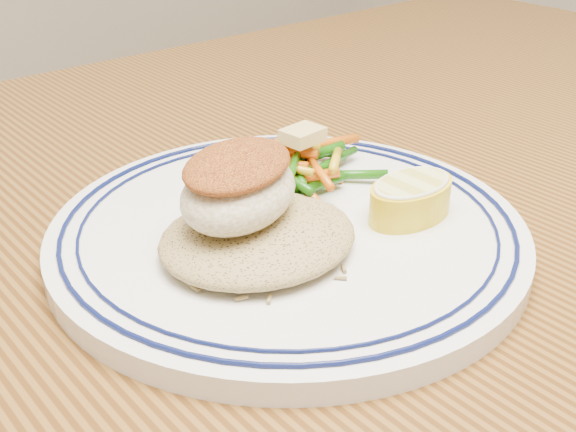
% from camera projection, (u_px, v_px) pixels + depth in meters
% --- Properties ---
extents(dining_table, '(1.50, 0.90, 0.75)m').
position_uv_depth(dining_table, '(293.00, 347.00, 0.52)').
color(dining_table, '#4A2B0E').
rests_on(dining_table, ground).
extents(plate, '(0.30, 0.30, 0.02)m').
position_uv_depth(plate, '(288.00, 231.00, 0.46)').
color(plate, white).
rests_on(plate, dining_table).
extents(rice_pilaf, '(0.12, 0.11, 0.02)m').
position_uv_depth(rice_pilaf, '(258.00, 233.00, 0.42)').
color(rice_pilaf, olive).
rests_on(rice_pilaf, plate).
extents(fish_fillet, '(0.11, 0.10, 0.04)m').
position_uv_depth(fish_fillet, '(238.00, 185.00, 0.42)').
color(fish_fillet, beige).
rests_on(fish_fillet, rice_pilaf).
extents(vegetable_pile, '(0.11, 0.11, 0.03)m').
position_uv_depth(vegetable_pile, '(302.00, 164.00, 0.51)').
color(vegetable_pile, '#C8560A').
rests_on(vegetable_pile, plate).
extents(butter_pat, '(0.03, 0.02, 0.01)m').
position_uv_depth(butter_pat, '(303.00, 135.00, 0.50)').
color(butter_pat, '#DEC26C').
rests_on(butter_pat, vegetable_pile).
extents(lemon_wedge, '(0.06, 0.06, 0.02)m').
position_uv_depth(lemon_wedge, '(411.00, 197.00, 0.46)').
color(lemon_wedge, yellow).
rests_on(lemon_wedge, plate).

